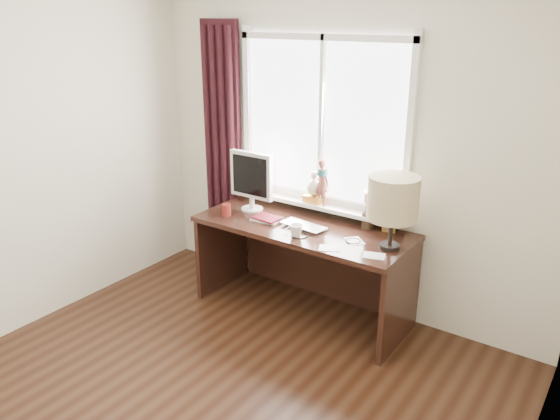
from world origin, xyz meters
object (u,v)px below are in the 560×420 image
Objects in this scene: laptop at (304,226)px; monitor at (251,178)px; red_cup at (226,210)px; desk at (309,250)px; table_lamp at (393,199)px; mug at (296,230)px.

monitor is (-0.57, 0.10, 0.26)m from laptop.
desk is (0.62, 0.27, -0.29)m from red_cup.
laptop is 0.74× the size of monitor.
red_cup is 0.74m from desk.
table_lamp reaches higher than monitor.
monitor is at bearing 176.61° from table_lamp.
desk is 3.27× the size of table_lamp.
red_cup is at bearing -173.58° from table_lamp.
laptop is 0.21× the size of desk.
monitor is at bearing -175.68° from desk.
table_lamp is (1.35, 0.15, 0.31)m from red_cup.
laptop is 0.78m from table_lamp.
table_lamp is (1.27, -0.08, 0.09)m from monitor.
desk is (-0.08, 0.31, -0.29)m from mug.
desk is 0.96m from table_lamp.
mug is at bearing -70.10° from laptop.
desk is 3.47× the size of monitor.
laptop is at bearing 103.59° from mug.
mug is 0.44m from desk.
mug reaches higher than desk.
mug is 0.19× the size of table_lamp.
laptop is 3.68× the size of red_cup.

